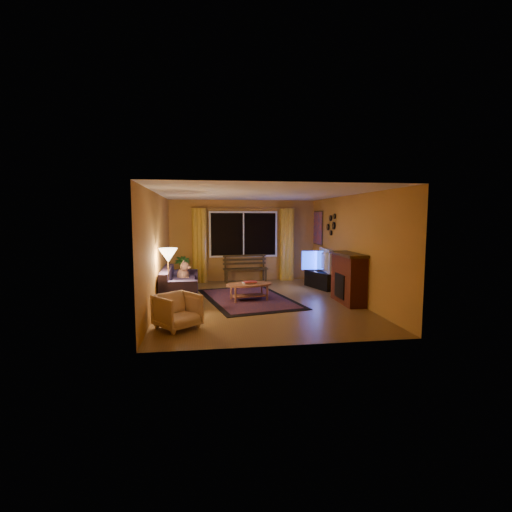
{
  "coord_description": "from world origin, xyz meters",
  "views": [
    {
      "loc": [
        -1.28,
        -8.42,
        1.98
      ],
      "look_at": [
        0.0,
        0.3,
        1.05
      ],
      "focal_mm": 26.0,
      "sensor_mm": 36.0,
      "label": 1
    }
  ],
  "objects": [
    {
      "name": "window",
      "position": [
        0.0,
        2.94,
        1.45
      ],
      "size": [
        2.0,
        0.02,
        1.3
      ],
      "primitive_type": "cube",
      "color": "black",
      "rests_on": "wall_back"
    },
    {
      "name": "floor",
      "position": [
        0.0,
        0.0,
        -0.01
      ],
      "size": [
        4.5,
        6.0,
        0.02
      ],
      "primitive_type": "cube",
      "color": "brown",
      "rests_on": "ground"
    },
    {
      "name": "ceiling",
      "position": [
        0.0,
        0.0,
        2.51
      ],
      "size": [
        4.5,
        6.0,
        0.02
      ],
      "primitive_type": "cube",
      "color": "white",
      "rests_on": "ground"
    },
    {
      "name": "curtain_right",
      "position": [
        1.35,
        2.88,
        1.12
      ],
      "size": [
        0.36,
        0.36,
        2.24
      ],
      "primitive_type": "cylinder",
      "color": "gold",
      "rests_on": "ground"
    },
    {
      "name": "wall_back",
      "position": [
        0.0,
        3.01,
        1.25
      ],
      "size": [
        4.5,
        0.02,
        2.5
      ],
      "primitive_type": "cube",
      "color": "#BE8336",
      "rests_on": "ground"
    },
    {
      "name": "fireplace",
      "position": [
        2.05,
        -0.4,
        0.55
      ],
      "size": [
        0.4,
        1.2,
        1.1
      ],
      "primitive_type": "cube",
      "color": "maroon",
      "rests_on": "ground"
    },
    {
      "name": "armchair",
      "position": [
        -1.73,
        -1.85,
        0.34
      ],
      "size": [
        0.91,
        0.9,
        0.69
      ],
      "primitive_type": "imported",
      "rotation": [
        0.0,
        0.0,
        0.66
      ],
      "color": "beige",
      "rests_on": "ground"
    },
    {
      "name": "television",
      "position": [
        2.0,
        1.42,
        0.79
      ],
      "size": [
        0.23,
        1.12,
        0.64
      ],
      "primitive_type": "imported",
      "rotation": [
        0.0,
        0.0,
        1.5
      ],
      "color": "black",
      "rests_on": "tv_console"
    },
    {
      "name": "curtain_rod",
      "position": [
        0.0,
        2.9,
        2.25
      ],
      "size": [
        3.2,
        0.03,
        0.03
      ],
      "primitive_type": "cylinder",
      "rotation": [
        0.0,
        1.57,
        0.0
      ],
      "color": "#BF8C3F",
      "rests_on": "wall_back"
    },
    {
      "name": "wall_right",
      "position": [
        2.26,
        0.0,
        1.25
      ],
      "size": [
        0.02,
        6.0,
        2.5
      ],
      "primitive_type": "cube",
      "color": "#BE8336",
      "rests_on": "ground"
    },
    {
      "name": "wall_left",
      "position": [
        -2.26,
        0.0,
        1.25
      ],
      "size": [
        0.02,
        6.0,
        2.5
      ],
      "primitive_type": "cube",
      "color": "#BE8336",
      "rests_on": "ground"
    },
    {
      "name": "curtain_left",
      "position": [
        -1.35,
        2.88,
        1.12
      ],
      "size": [
        0.36,
        0.36,
        2.24
      ],
      "primitive_type": "cylinder",
      "color": "gold",
      "rests_on": "ground"
    },
    {
      "name": "coffee_table",
      "position": [
        -0.18,
        0.17,
        0.2
      ],
      "size": [
        1.3,
        1.3,
        0.41
      ],
      "primitive_type": "cylinder",
      "rotation": [
        0.0,
        0.0,
        0.17
      ],
      "color": "#AA6746",
      "rests_on": "ground"
    },
    {
      "name": "floor_lamp",
      "position": [
        -2.0,
        -0.34,
        0.65
      ],
      "size": [
        0.24,
        0.24,
        1.29
      ],
      "primitive_type": "cylinder",
      "rotation": [
        0.0,
        0.0,
        0.14
      ],
      "color": "#BF8C3F",
      "rests_on": "ground"
    },
    {
      "name": "tv_console",
      "position": [
        2.0,
        1.42,
        0.23
      ],
      "size": [
        0.68,
        1.18,
        0.47
      ],
      "primitive_type": "cube",
      "rotation": [
        0.0,
        0.0,
        0.29
      ],
      "color": "black",
      "rests_on": "ground"
    },
    {
      "name": "rug",
      "position": [
        -0.19,
        0.35,
        0.01
      ],
      "size": [
        2.46,
        3.31,
        0.02
      ],
      "primitive_type": "cube",
      "rotation": [
        0.0,
        0.0,
        0.2
      ],
      "color": "maroon",
      "rests_on": "ground"
    },
    {
      "name": "dog",
      "position": [
        -1.75,
        0.83,
        0.6
      ],
      "size": [
        0.39,
        0.47,
        0.44
      ],
      "primitive_type": null,
      "rotation": [
        0.0,
        0.0,
        0.27
      ],
      "color": "brown",
      "rests_on": "sofa"
    },
    {
      "name": "potted_plant",
      "position": [
        -1.87,
        2.57,
        0.41
      ],
      "size": [
        0.5,
        0.5,
        0.83
      ],
      "primitive_type": "imported",
      "rotation": [
        0.0,
        0.0,
        0.07
      ],
      "color": "#235B1E",
      "rests_on": "ground"
    },
    {
      "name": "mirror_cluster",
      "position": [
        2.21,
        1.3,
        1.8
      ],
      "size": [
        0.06,
        0.6,
        0.56
      ],
      "primitive_type": null,
      "color": "black",
      "rests_on": "wall_right"
    },
    {
      "name": "sofa",
      "position": [
        -1.8,
        0.41,
        0.38
      ],
      "size": [
        0.82,
        1.9,
        0.77
      ],
      "primitive_type": "cube",
      "rotation": [
        0.0,
        0.0,
        0.0
      ],
      "color": "#261D3C",
      "rests_on": "ground"
    },
    {
      "name": "bench",
      "position": [
        0.03,
        2.72,
        0.2
      ],
      "size": [
        1.37,
        0.49,
        0.4
      ],
      "primitive_type": "cube",
      "rotation": [
        0.0,
        0.0,
        0.07
      ],
      "color": "#32230D",
      "rests_on": "ground"
    },
    {
      "name": "painting",
      "position": [
        2.22,
        2.45,
        1.65
      ],
      "size": [
        0.04,
        0.76,
        0.96
      ],
      "primitive_type": "cube",
      "color": "#E14516",
      "rests_on": "wall_right"
    }
  ]
}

